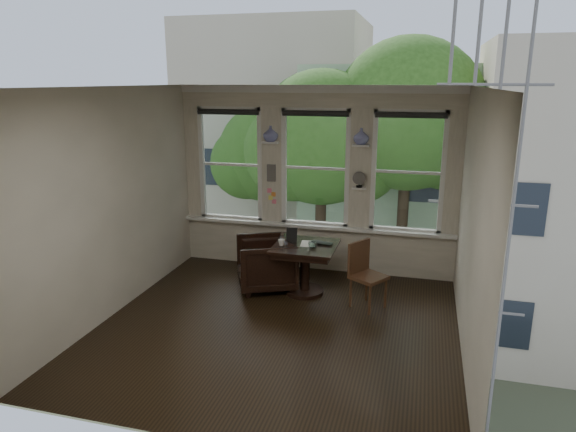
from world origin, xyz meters
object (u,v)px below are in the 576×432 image
(armchair_left, at_px, (266,263))
(side_chair_right, at_px, (369,276))
(table, at_px, (305,269))
(mug, at_px, (281,243))
(laptop, at_px, (321,244))

(armchair_left, xyz_separation_m, side_chair_right, (1.58, -0.31, 0.07))
(table, height_order, side_chair_right, side_chair_right)
(side_chair_right, distance_m, mug, 1.34)
(armchair_left, relative_size, mug, 9.02)
(laptop, bearing_deg, table, -149.93)
(armchair_left, relative_size, side_chair_right, 0.94)
(side_chair_right, xyz_separation_m, mug, (-1.29, 0.15, 0.33))
(mug, bearing_deg, laptop, 17.92)
(armchair_left, bearing_deg, mug, 36.67)
(laptop, xyz_separation_m, mug, (-0.54, -0.18, 0.03))
(table, relative_size, mug, 9.41)
(table, bearing_deg, mug, -161.33)
(mug, bearing_deg, table, 18.67)
(laptop, bearing_deg, side_chair_right, -10.17)
(table, height_order, mug, mug)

